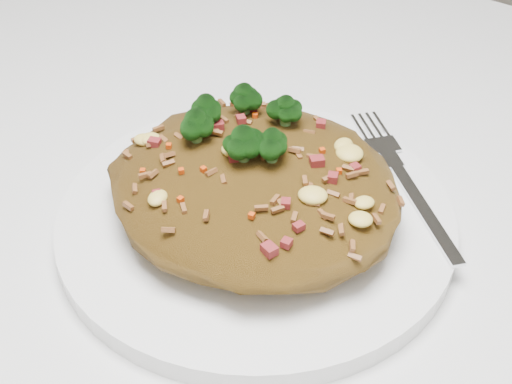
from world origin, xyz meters
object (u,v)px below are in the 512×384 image
dining_table (161,246)px  fried_rice (255,175)px  plate (256,219)px  fork (409,187)px

dining_table → fried_rice: 0.17m
dining_table → plate: (0.11, -0.01, 0.10)m
fork → fried_rice: bearing=-92.2°
dining_table → plate: 0.15m
dining_table → plate: plate is taller
plate → fried_rice: bearing=145.7°
plate → fried_rice: 0.03m
dining_table → fried_rice: (0.11, -0.01, 0.13)m
plate → fork: fork is taller
dining_table → fork: bearing=20.0°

